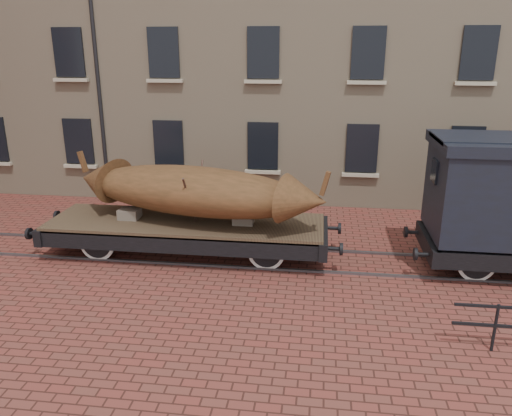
# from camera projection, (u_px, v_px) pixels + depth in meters

# --- Properties ---
(ground) EXTENTS (90.00, 90.00, 0.00)m
(ground) POSITION_uv_depth(u_px,v_px,m) (332.00, 262.00, 13.62)
(ground) COLOR brown
(warehouse_cream) EXTENTS (40.00, 10.19, 14.00)m
(warehouse_cream) POSITION_uv_depth(u_px,v_px,m) (410.00, 11.00, 20.50)
(warehouse_cream) COLOR tan
(warehouse_cream) RESTS_ON ground
(rail_track) EXTENTS (30.00, 1.52, 0.06)m
(rail_track) POSITION_uv_depth(u_px,v_px,m) (332.00, 261.00, 13.61)
(rail_track) COLOR #59595E
(rail_track) RESTS_ON ground
(flatcar_wagon) EXTENTS (8.57, 2.32, 1.29)m
(flatcar_wagon) POSITION_uv_depth(u_px,v_px,m) (186.00, 228.00, 13.87)
(flatcar_wagon) COLOR brown
(flatcar_wagon) RESTS_ON ground
(iron_boat) EXTENTS (7.36, 3.34, 1.74)m
(iron_boat) POSITION_uv_depth(u_px,v_px,m) (194.00, 190.00, 13.50)
(iron_boat) COLOR brown
(iron_boat) RESTS_ON flatcar_wagon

